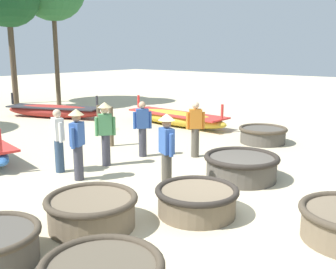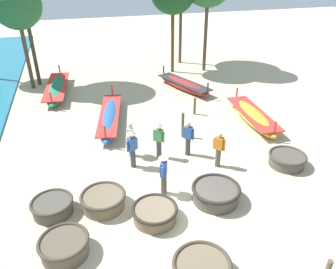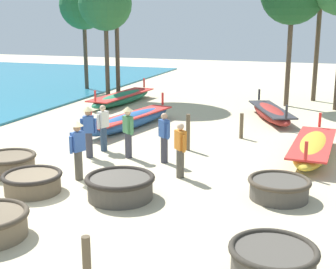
{
  "view_description": "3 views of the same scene",
  "coord_description": "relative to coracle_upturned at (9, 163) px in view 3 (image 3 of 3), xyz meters",
  "views": [
    {
      "loc": [
        -6.33,
        -3.98,
        2.95
      ],
      "look_at": [
        1.63,
        2.44,
        0.76
      ],
      "focal_mm": 42.0,
      "sensor_mm": 36.0,
      "label": 1
    },
    {
      "loc": [
        -2.58,
        -8.09,
        7.72
      ],
      "look_at": [
        0.77,
        3.49,
        1.06
      ],
      "focal_mm": 35.0,
      "sensor_mm": 36.0,
      "label": 2
    },
    {
      "loc": [
        6.23,
        -9.76,
        4.34
      ],
      "look_at": [
        1.65,
        3.66,
        0.83
      ],
      "focal_mm": 50.0,
      "sensor_mm": 36.0,
      "label": 3
    }
  ],
  "objects": [
    {
      "name": "tree_tall_back",
      "position": [
        -5.71,
        15.21,
        4.82
      ],
      "size": [
        2.9,
        2.9,
        6.6
      ],
      "color": "#4C3D2D",
      "rests_on": "ground"
    },
    {
      "name": "fisherman_hauling",
      "position": [
        1.45,
        2.16,
        0.65
      ],
      "size": [
        0.49,
        0.36,
        1.67
      ],
      "color": "#383842",
      "rests_on": "ground"
    },
    {
      "name": "fisherman_crouching",
      "position": [
        1.54,
        3.01,
        0.53
      ],
      "size": [
        0.32,
        0.51,
        1.57
      ],
      "color": "#2D425B",
      "rests_on": "ground"
    },
    {
      "name": "tree_center",
      "position": [
        -3.14,
        12.95,
        4.82
      ],
      "size": [
        2.89,
        2.89,
        6.6
      ],
      "color": "#4C3D2D",
      "rests_on": "ground"
    },
    {
      "name": "mooring_post_inland",
      "position": [
        4.21,
        4.01,
        0.32
      ],
      "size": [
        0.14,
        0.14,
        1.25
      ],
      "primitive_type": "cylinder",
      "color": "brown",
      "rests_on": "ground"
    },
    {
      "name": "coracle_center",
      "position": [
        7.88,
        -3.35,
        0.04
      ],
      "size": [
        1.53,
        1.53,
        0.63
      ],
      "color": "#4C473F",
      "rests_on": "ground"
    },
    {
      "name": "long_boat_ochre_hull",
      "position": [
        -1.62,
        11.52,
        0.01
      ],
      "size": [
        1.66,
        5.69,
        1.05
      ],
      "color": "#237551",
      "rests_on": "ground"
    },
    {
      "name": "ground_plane",
      "position": [
        2.29,
        -0.94,
        -0.3
      ],
      "size": [
        80.0,
        80.0,
        0.0
      ],
      "primitive_type": "plane",
      "color": "#C6B793"
    },
    {
      "name": "coracle_upturned",
      "position": [
        0.0,
        0.0,
        0.0
      ],
      "size": [
        1.58,
        1.58,
        0.56
      ],
      "color": "brown",
      "rests_on": "ground"
    },
    {
      "name": "fisherman_with_hat",
      "position": [
        2.2,
        0.15,
        0.65
      ],
      "size": [
        0.36,
        0.49,
        1.67
      ],
      "color": "#4C473D",
      "rests_on": "ground"
    },
    {
      "name": "coracle_nearest",
      "position": [
        3.86,
        -0.74,
        0.02
      ],
      "size": [
        1.74,
        1.74,
        0.59
      ],
      "color": "#4C473F",
      "rests_on": "ground"
    },
    {
      "name": "coracle_beside_post",
      "position": [
        1.55,
        -1.09,
        -0.02
      ],
      "size": [
        1.54,
        1.54,
        0.52
      ],
      "color": "brown",
      "rests_on": "ground"
    },
    {
      "name": "long_boat_blue_hull",
      "position": [
        6.27,
        9.94,
        0.0
      ],
      "size": [
        2.68,
        4.67,
        1.05
      ],
      "color": "maroon",
      "rests_on": "ground"
    },
    {
      "name": "fisherman_standing_right",
      "position": [
        2.65,
        2.55,
        0.65
      ],
      "size": [
        0.43,
        0.38,
        1.67
      ],
      "color": "#383842",
      "rests_on": "ground"
    },
    {
      "name": "coracle_weathered",
      "position": [
        7.59,
        0.5,
        -0.02
      ],
      "size": [
        1.55,
        1.55,
        0.52
      ],
      "color": "#4C473F",
      "rests_on": "ground"
    },
    {
      "name": "mooring_post_shoreline",
      "position": [
        5.63,
        6.22,
        0.17
      ],
      "size": [
        0.14,
        0.14,
        0.95
      ],
      "primitive_type": "cylinder",
      "color": "brown",
      "rests_on": "ground"
    },
    {
      "name": "fisherman_by_coracle",
      "position": [
        3.91,
        2.41,
        0.53
      ],
      "size": [
        0.42,
        0.39,
        1.57
      ],
      "color": "#383842",
      "rests_on": "ground"
    },
    {
      "name": "long_boat_white_hull",
      "position": [
        8.24,
        4.55,
        0.0
      ],
      "size": [
        1.43,
        4.82,
        1.05
      ],
      "color": "gold",
      "rests_on": "ground"
    },
    {
      "name": "fisherman_standing_left",
      "position": [
        4.8,
        1.23,
        0.53
      ],
      "size": [
        0.39,
        0.41,
        1.57
      ],
      "color": "#4C473D",
      "rests_on": "ground"
    },
    {
      "name": "long_boat_green_hull",
      "position": [
        1.05,
        6.47,
        0.02
      ],
      "size": [
        1.98,
        5.59,
        1.11
      ],
      "color": "#285693",
      "rests_on": "ground"
    },
    {
      "name": "mooring_post_mid_beach",
      "position": [
        5.14,
        -4.8,
        0.22
      ],
      "size": [
        0.14,
        0.14,
        1.05
      ],
      "primitive_type": "cylinder",
      "color": "brown",
      "rests_on": "ground"
    }
  ]
}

